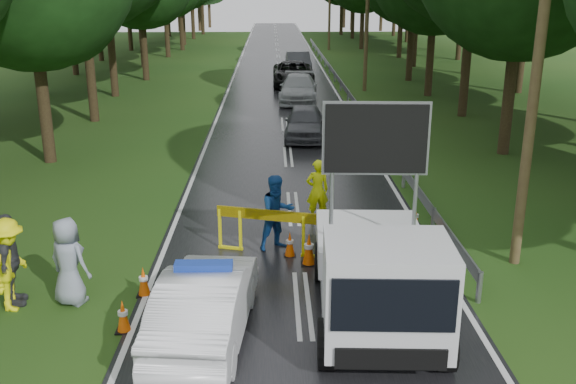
{
  "coord_description": "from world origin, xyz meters",
  "views": [
    {
      "loc": [
        -0.61,
        -12.02,
        6.4
      ],
      "look_at": [
        -0.22,
        3.62,
        1.3
      ],
      "focal_mm": 40.0,
      "sensor_mm": 36.0,
      "label": 1
    }
  ],
  "objects_px": {
    "officer": "(317,190)",
    "queue_car_second": "(299,89)",
    "police_sedan": "(205,304)",
    "civilian": "(277,213)",
    "queue_car_third": "(293,74)",
    "work_truck": "(378,273)",
    "queue_car_first": "(305,122)",
    "queue_car_fourth": "(298,63)",
    "barrier": "(271,221)"
  },
  "relations": [
    {
      "from": "queue_car_second",
      "to": "barrier",
      "type": "bearing_deg",
      "value": -90.14
    },
    {
      "from": "civilian",
      "to": "queue_car_third",
      "type": "height_order",
      "value": "civilian"
    },
    {
      "from": "civilian",
      "to": "queue_car_fourth",
      "type": "xyz_separation_m",
      "value": [
        1.88,
        33.23,
        -0.18
      ]
    },
    {
      "from": "work_truck",
      "to": "queue_car_second",
      "type": "xyz_separation_m",
      "value": [
        -0.49,
        25.11,
        -0.38
      ]
    },
    {
      "from": "queue_car_third",
      "to": "officer",
      "type": "bearing_deg",
      "value": -90.34
    },
    {
      "from": "barrier",
      "to": "work_truck",
      "type": "bearing_deg",
      "value": -44.16
    },
    {
      "from": "queue_car_second",
      "to": "civilian",
      "type": "bearing_deg",
      "value": -89.81
    },
    {
      "from": "officer",
      "to": "queue_car_second",
      "type": "bearing_deg",
      "value": -100.69
    },
    {
      "from": "queue_car_second",
      "to": "queue_car_third",
      "type": "xyz_separation_m",
      "value": [
        -0.1,
        6.0,
        0.04
      ]
    },
    {
      "from": "queue_car_second",
      "to": "queue_car_fourth",
      "type": "distance_m",
      "value": 12.01
    },
    {
      "from": "officer",
      "to": "queue_car_first",
      "type": "bearing_deg",
      "value": -100.81
    },
    {
      "from": "work_truck",
      "to": "queue_car_first",
      "type": "bearing_deg",
      "value": 95.03
    },
    {
      "from": "officer",
      "to": "queue_car_second",
      "type": "xyz_separation_m",
      "value": [
        0.26,
        19.23,
        -0.15
      ]
    },
    {
      "from": "police_sedan",
      "to": "civilian",
      "type": "distance_m",
      "value": 4.51
    },
    {
      "from": "work_truck",
      "to": "civilian",
      "type": "distance_m",
      "value": 4.33
    },
    {
      "from": "civilian",
      "to": "queue_car_third",
      "type": "distance_m",
      "value": 27.26
    },
    {
      "from": "officer",
      "to": "queue_car_first",
      "type": "distance_m",
      "value": 10.12
    },
    {
      "from": "work_truck",
      "to": "queue_car_fourth",
      "type": "relative_size",
      "value": 1.12
    },
    {
      "from": "queue_car_second",
      "to": "work_truck",
      "type": "bearing_deg",
      "value": -84.9
    },
    {
      "from": "queue_car_second",
      "to": "officer",
      "type": "bearing_deg",
      "value": -86.8
    },
    {
      "from": "queue_car_second",
      "to": "queue_car_third",
      "type": "distance_m",
      "value": 6.0
    },
    {
      "from": "queue_car_first",
      "to": "queue_car_fourth",
      "type": "xyz_separation_m",
      "value": [
        0.58,
        21.11,
        0.08
      ]
    },
    {
      "from": "police_sedan",
      "to": "queue_car_fourth",
      "type": "distance_m",
      "value": 37.65
    },
    {
      "from": "officer",
      "to": "queue_car_third",
      "type": "height_order",
      "value": "officer"
    },
    {
      "from": "civilian",
      "to": "queue_car_third",
      "type": "xyz_separation_m",
      "value": [
        1.3,
        27.23,
        -0.18
      ]
    },
    {
      "from": "police_sedan",
      "to": "civilian",
      "type": "xyz_separation_m",
      "value": [
        1.38,
        4.28,
        0.25
      ]
    },
    {
      "from": "police_sedan",
      "to": "queue_car_first",
      "type": "distance_m",
      "value": 16.62
    },
    {
      "from": "work_truck",
      "to": "queue_car_second",
      "type": "relative_size",
      "value": 1.04
    },
    {
      "from": "barrier",
      "to": "queue_car_third",
      "type": "distance_m",
      "value": 27.61
    },
    {
      "from": "officer",
      "to": "police_sedan",
      "type": "bearing_deg",
      "value": 58.2
    },
    {
      "from": "work_truck",
      "to": "queue_car_third",
      "type": "height_order",
      "value": "work_truck"
    },
    {
      "from": "barrier",
      "to": "queue_car_first",
      "type": "distance_m",
      "value": 12.55
    },
    {
      "from": "queue_car_fourth",
      "to": "civilian",
      "type": "bearing_deg",
      "value": -95.53
    },
    {
      "from": "queue_car_second",
      "to": "queue_car_third",
      "type": "height_order",
      "value": "queue_car_third"
    },
    {
      "from": "police_sedan",
      "to": "queue_car_third",
      "type": "relative_size",
      "value": 0.78
    },
    {
      "from": "officer",
      "to": "civilian",
      "type": "distance_m",
      "value": 2.3
    },
    {
      "from": "civilian",
      "to": "queue_car_fourth",
      "type": "height_order",
      "value": "civilian"
    },
    {
      "from": "barrier",
      "to": "queue_car_third",
      "type": "xyz_separation_m",
      "value": [
        1.45,
        27.57,
        -0.09
      ]
    },
    {
      "from": "work_truck",
      "to": "queue_car_third",
      "type": "xyz_separation_m",
      "value": [
        -0.6,
        31.11,
        -0.34
      ]
    },
    {
      "from": "police_sedan",
      "to": "queue_car_third",
      "type": "xyz_separation_m",
      "value": [
        2.68,
        31.51,
        0.07
      ]
    },
    {
      "from": "civilian",
      "to": "queue_car_first",
      "type": "distance_m",
      "value": 12.19
    },
    {
      "from": "police_sedan",
      "to": "officer",
      "type": "height_order",
      "value": "officer"
    },
    {
      "from": "police_sedan",
      "to": "civilian",
      "type": "relative_size",
      "value": 2.29
    },
    {
      "from": "police_sedan",
      "to": "queue_car_fourth",
      "type": "height_order",
      "value": "queue_car_fourth"
    },
    {
      "from": "police_sedan",
      "to": "queue_car_third",
      "type": "distance_m",
      "value": 31.62
    },
    {
      "from": "queue_car_fourth",
      "to": "queue_car_second",
      "type": "bearing_deg",
      "value": -94.56
    },
    {
      "from": "barrier",
      "to": "queue_car_second",
      "type": "xyz_separation_m",
      "value": [
        1.55,
        21.57,
        -0.13
      ]
    },
    {
      "from": "queue_car_fourth",
      "to": "work_truck",
      "type": "bearing_deg",
      "value": -92.27
    },
    {
      "from": "queue_car_second",
      "to": "queue_car_third",
      "type": "bearing_deg",
      "value": 94.97
    },
    {
      "from": "officer",
      "to": "queue_car_second",
      "type": "distance_m",
      "value": 19.23
    }
  ]
}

